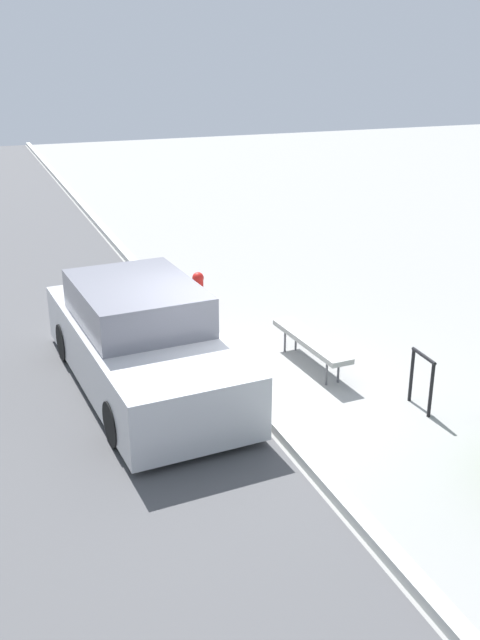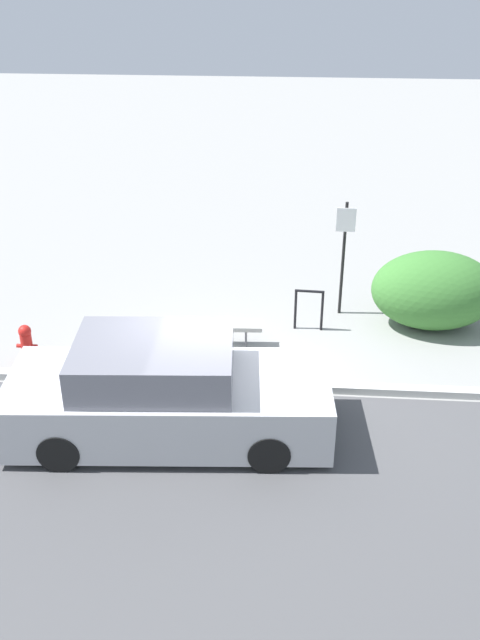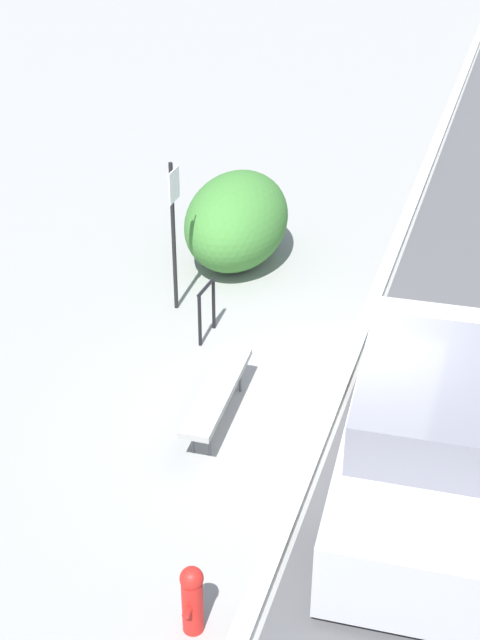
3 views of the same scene
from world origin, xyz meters
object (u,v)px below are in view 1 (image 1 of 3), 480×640
(bench, at_px, (311,341))
(parked_car_near, at_px, (141,342))
(bike_rack, at_px, (422,376))
(fire_hydrant, at_px, (198,290))

(bench, relative_size, parked_car_near, 0.40)
(bike_rack, distance_m, parked_car_near, 4.02)
(fire_hydrant, distance_m, parked_car_near, 3.28)
(bench, height_order, fire_hydrant, fire_hydrant)
(bike_rack, distance_m, fire_hydrant, 5.15)
(bench, distance_m, parked_car_near, 2.65)
(bench, xyz_separation_m, parked_car_near, (-0.34, -2.61, 0.26))
(bench, xyz_separation_m, bike_rack, (1.81, 0.79, 0.07))
(bench, relative_size, fire_hydrant, 2.53)
(bike_rack, relative_size, parked_car_near, 0.17)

